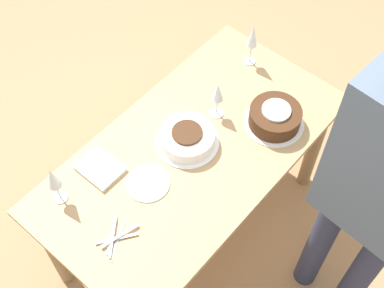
{
  "coord_description": "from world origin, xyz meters",
  "views": [
    {
      "loc": [
        -0.98,
        -0.84,
        2.66
      ],
      "look_at": [
        0.0,
        0.0,
        0.78
      ],
      "focal_mm": 50.0,
      "sensor_mm": 36.0,
      "label": 1
    }
  ],
  "objects": [
    {
      "name": "napkin_stack",
      "position": [
        -0.33,
        0.23,
        0.74
      ],
      "size": [
        0.14,
        0.18,
        0.02
      ],
      "color": "silver",
      "rests_on": "dining_table"
    },
    {
      "name": "cake_front_chocolate",
      "position": [
        0.35,
        -0.18,
        0.78
      ],
      "size": [
        0.27,
        0.27,
        0.1
      ],
      "color": "white",
      "rests_on": "dining_table"
    },
    {
      "name": "wine_glass_far",
      "position": [
        0.58,
        0.13,
        0.9
      ],
      "size": [
        0.06,
        0.06,
        0.23
      ],
      "color": "silver",
      "rests_on": "dining_table"
    },
    {
      "name": "cake_center_white",
      "position": [
        0.02,
        0.04,
        0.77
      ],
      "size": [
        0.28,
        0.28,
        0.08
      ],
      "color": "white",
      "rests_on": "dining_table"
    },
    {
      "name": "fork_pile",
      "position": [
        -0.51,
        -0.04,
        0.74
      ],
      "size": [
        0.18,
        0.13,
        0.01
      ],
      "color": "silver",
      "rests_on": "dining_table"
    },
    {
      "name": "wine_glass_extra",
      "position": [
        -0.53,
        0.26,
        0.88
      ],
      "size": [
        0.06,
        0.06,
        0.21
      ],
      "color": "silver",
      "rests_on": "dining_table"
    },
    {
      "name": "ground_plane",
      "position": [
        0.0,
        0.0,
        0.0
      ],
      "size": [
        12.0,
        12.0,
        0.0
      ],
      "primitive_type": "plane",
      "color": "#A87F56"
    },
    {
      "name": "dining_table",
      "position": [
        0.0,
        0.0,
        0.61
      ],
      "size": [
        1.42,
        0.75,
        0.73
      ],
      "color": "tan",
      "rests_on": "ground_plane"
    },
    {
      "name": "person_cutting",
      "position": [
        0.16,
        -0.73,
        1.03
      ],
      "size": [
        0.25,
        0.41,
        1.71
      ],
      "rotation": [
        0.0,
        0.0,
        1.5
      ],
      "color": "#2D334C",
      "rests_on": "ground_plane"
    },
    {
      "name": "wine_glass_near",
      "position": [
        0.23,
        0.05,
        0.87
      ],
      "size": [
        0.07,
        0.07,
        0.2
      ],
      "color": "silver",
      "rests_on": "dining_table"
    },
    {
      "name": "dessert_plate_left",
      "position": [
        -0.24,
        0.03,
        0.74
      ],
      "size": [
        0.19,
        0.19,
        0.01
      ],
      "color": "silver",
      "rests_on": "dining_table"
    }
  ]
}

